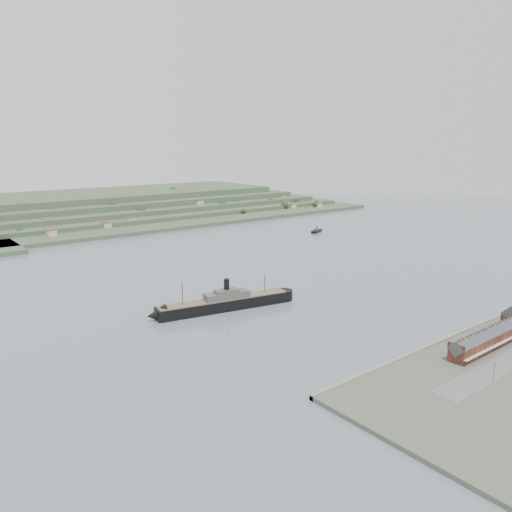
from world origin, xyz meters
TOP-DOWN VIEW (x-y plane):
  - ground at (0.00, 0.00)m, footprint 1400.00×1400.00m
  - terrace_row at (-10.00, -168.02)m, footprint 55.60×9.80m
  - far_peninsula at (27.91, 393.10)m, footprint 760.00×309.00m
  - steamship at (-75.60, -35.48)m, footprint 95.60×28.68m
  - tugboat at (-73.51, -29.93)m, footprint 16.74×8.59m
  - ferry_east at (164.02, 120.57)m, footprint 20.62×13.13m

SIDE VIEW (x-z plane):
  - ground at x=0.00m, z-range 0.00..0.00m
  - tugboat at x=-73.51m, z-range -1.86..5.42m
  - ferry_east at x=164.02m, z-range -1.95..5.57m
  - steamship at x=-75.60m, z-range -7.29..15.82m
  - terrace_row at x=-10.00m, z-range 1.30..12.38m
  - far_peninsula at x=27.91m, z-range -3.12..26.88m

